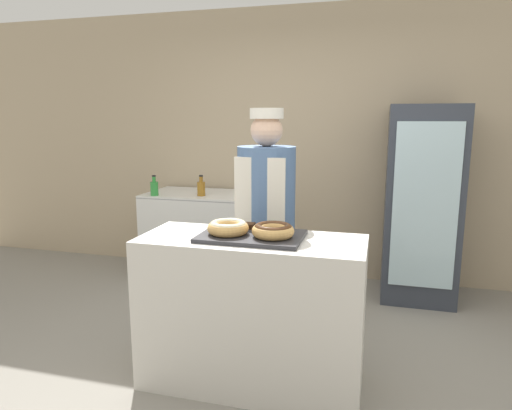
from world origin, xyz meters
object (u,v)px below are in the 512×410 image
brownie_back_right (267,227)px  baker_person (266,223)px  beverage_fridge (422,204)px  chest_freezer (202,235)px  serving_tray (252,236)px  brownie_back_left (248,226)px  bottle_amber (201,188)px  bottle_green (154,188)px  donut_chocolate_glaze (273,230)px  donut_light_glaze (228,227)px

brownie_back_right → baker_person: bearing=104.9°
brownie_back_right → baker_person: baker_person is taller
beverage_fridge → chest_freezer: 2.14m
serving_tray → brownie_back_left: 0.15m
baker_person → bottle_amber: bearing=131.9°
serving_tray → bottle_green: bearing=133.5°
chest_freezer → bottle_green: size_ratio=5.44×
baker_person → bottle_green: (-1.34, 0.89, 0.07)m
brownie_back_right → beverage_fridge: 1.89m
bottle_amber → chest_freezer: bearing=112.9°
bottle_amber → donut_chocolate_glaze: bearing=-55.8°
donut_chocolate_glaze → bottle_amber: (-1.09, 1.60, -0.04)m
donut_light_glaze → bottle_green: size_ratio=1.23×
brownie_back_right → chest_freezer: (-1.08, 1.59, -0.52)m
donut_chocolate_glaze → bottle_green: size_ratio=1.23×
donut_chocolate_glaze → brownie_back_left: donut_chocolate_glaze is taller
brownie_back_left → chest_freezer: (-0.96, 1.59, -0.52)m
donut_light_glaze → baker_person: baker_person is taller
serving_tray → baker_person: bearing=95.6°
donut_chocolate_glaze → beverage_fridge: size_ratio=0.14×
brownie_back_right → baker_person: 0.47m
baker_person → bottle_green: bearing=146.4°
bottle_green → brownie_back_left: bearing=-44.9°
donut_chocolate_glaze → donut_light_glaze: bearing=180.0°
brownie_back_right → bottle_green: (-1.46, 1.34, -0.01)m
donut_light_glaze → brownie_back_right: bearing=39.8°
brownie_back_left → baker_person: baker_person is taller
brownie_back_left → chest_freezer: 1.93m
brownie_back_right → bottle_amber: bottle_amber is taller
serving_tray → brownie_back_right: (0.06, 0.14, 0.03)m
donut_chocolate_glaze → chest_freezer: donut_chocolate_glaze is taller
brownie_back_left → bottle_green: size_ratio=0.39×
donut_chocolate_glaze → baker_person: 0.65m
donut_light_glaze → brownie_back_left: 0.18m
donut_chocolate_glaze → bottle_amber: 1.94m
beverage_fridge → bottle_amber: beverage_fridge is taller
brownie_back_right → bottle_amber: (-1.01, 1.44, -0.01)m
donut_chocolate_glaze → bottle_green: (-1.54, 1.50, -0.04)m
donut_chocolate_glaze → baker_person: (-0.19, 0.61, -0.11)m
brownie_back_left → donut_chocolate_glaze: bearing=-39.8°
brownie_back_left → baker_person: 0.45m
baker_person → chest_freezer: baker_person is taller
serving_tray → brownie_back_right: bearing=66.0°
donut_light_glaze → bottle_amber: (-0.82, 1.60, -0.04)m
brownie_back_left → donut_light_glaze: bearing=-114.6°
serving_tray → bottle_amber: 1.84m
brownie_back_left → baker_person: bearing=89.5°
brownie_back_left → bottle_green: bottle_green is taller
bottle_green → bottle_amber: bearing=13.3°
beverage_fridge → bottle_amber: (-2.04, -0.15, 0.09)m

